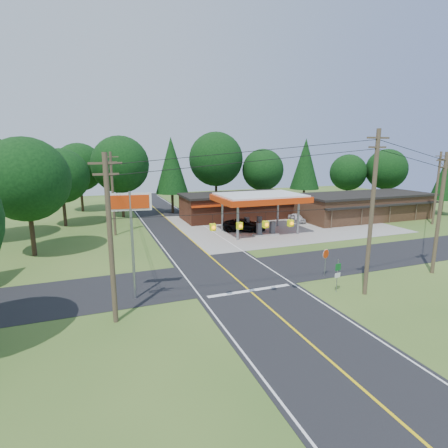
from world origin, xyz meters
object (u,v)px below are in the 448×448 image
object	(u,v)px
sedan_car	(297,218)
octagonal_stop_sign	(326,256)
big_stop_sign	(131,219)
suv_car	(245,225)
gas_canopy	(260,199)

from	to	relation	value
sedan_car	octagonal_stop_sign	bearing A→B (deg)	-111.12
big_stop_sign	suv_car	bearing A→B (deg)	46.51
suv_car	gas_canopy	bearing A→B (deg)	-110.74
suv_car	big_stop_sign	bearing A→B (deg)	164.06
gas_canopy	octagonal_stop_sign	world-z (taller)	gas_canopy
sedan_car	octagonal_stop_sign	xyz separation A→B (m)	(-10.00, -20.01, 1.13)
big_stop_sign	gas_canopy	bearing A→B (deg)	41.44
gas_canopy	octagonal_stop_sign	bearing A→B (deg)	-97.12
gas_canopy	sedan_car	size ratio (longest dim) A/B	3.03
gas_canopy	suv_car	distance (m)	4.04
sedan_car	octagonal_stop_sign	size ratio (longest dim) A/B	1.50
sedan_car	gas_canopy	bearing A→B (deg)	-148.00
suv_car	octagonal_stop_sign	distance (m)	17.55
octagonal_stop_sign	big_stop_sign	bearing A→B (deg)	176.17
sedan_car	suv_car	bearing A→B (deg)	-159.58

